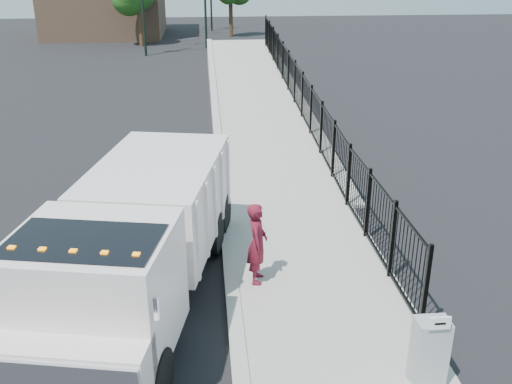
{
  "coord_description": "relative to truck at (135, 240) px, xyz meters",
  "views": [
    {
      "loc": [
        -0.45,
        -10.81,
        6.81
      ],
      "look_at": [
        0.72,
        2.0,
        1.45
      ],
      "focal_mm": 40.0,
      "sensor_mm": 36.0,
      "label": 1
    }
  ],
  "objects": [
    {
      "name": "worker",
      "position": [
        2.51,
        0.6,
        -0.52
      ],
      "size": [
        0.54,
        0.73,
        1.85
      ],
      "primitive_type": "imported",
      "rotation": [
        0.0,
        0.0,
        1.42
      ],
      "color": "maroon",
      "rests_on": "sidewalk"
    },
    {
      "name": "ramp",
      "position": [
        4.06,
        16.51,
        -1.56
      ],
      "size": [
        3.95,
        24.06,
        3.19
      ],
      "primitive_type": "cube",
      "rotation": [
        0.06,
        0.0,
        0.0
      ],
      "color": "#9E998E",
      "rests_on": "ground"
    },
    {
      "name": "utility_cabinet",
      "position": [
        5.03,
        -2.93,
        -0.82
      ],
      "size": [
        0.55,
        0.4,
        1.25
      ],
      "primitive_type": "cube",
      "color": "gray",
      "rests_on": "sidewalk"
    },
    {
      "name": "arrow_sign",
      "position": [
        5.03,
        -3.15,
        -0.08
      ],
      "size": [
        0.35,
        0.04,
        0.22
      ],
      "primitive_type": "cube",
      "color": "white",
      "rests_on": "utility_cabinet"
    },
    {
      "name": "iron_fence",
      "position": [
        5.48,
        12.51,
        -0.66
      ],
      "size": [
        0.1,
        28.0,
        1.8
      ],
      "primitive_type": "cube",
      "color": "black",
      "rests_on": "ground"
    },
    {
      "name": "curb",
      "position": [
        1.93,
        -1.49,
        -1.48
      ],
      "size": [
        0.3,
        12.0,
        0.16
      ],
      "primitive_type": "cube",
      "color": "#ADAAA3",
      "rests_on": "ground"
    },
    {
      "name": "sidewalk",
      "position": [
        3.86,
        -1.49,
        -1.5
      ],
      "size": [
        3.55,
        12.0,
        0.12
      ],
      "primitive_type": "cube",
      "color": "#9E998E",
      "rests_on": "ground"
    },
    {
      "name": "debris",
      "position": [
        4.92,
        -2.99,
        -1.4
      ],
      "size": [
        0.37,
        0.37,
        0.09
      ],
      "primitive_type": "ellipsoid",
      "color": "silver",
      "rests_on": "sidewalk"
    },
    {
      "name": "ground",
      "position": [
        1.93,
        0.51,
        -1.56
      ],
      "size": [
        120.0,
        120.0,
        0.0
      ],
      "primitive_type": "plane",
      "color": "black",
      "rests_on": "ground"
    },
    {
      "name": "truck",
      "position": [
        0.0,
        0.0,
        0.0
      ],
      "size": [
        4.15,
        8.46,
        2.78
      ],
      "rotation": [
        0.0,
        0.0,
        -0.2
      ],
      "color": "black",
      "rests_on": "ground"
    }
  ]
}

